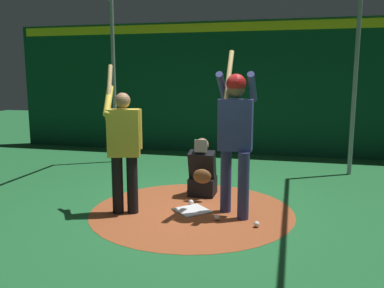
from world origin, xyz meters
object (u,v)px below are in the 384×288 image
object	(u,v)px
visitor	(124,145)
baseball_1	(191,202)
home_plate	(192,210)
batter	(235,130)
baseball_0	(217,217)
baseball_2	(257,224)
catcher	(202,174)

from	to	relation	value
visitor	baseball_1	bearing A→B (deg)	107.55
home_plate	batter	distance (m)	1.29
baseball_0	baseball_2	xyz separation A→B (m)	(0.12, 0.52, 0.00)
baseball_1	home_plate	bearing A→B (deg)	16.68
home_plate	baseball_1	xyz separation A→B (m)	(-0.26, -0.08, 0.03)
batter	baseball_0	world-z (taller)	batter
home_plate	baseball_0	xyz separation A→B (m)	(0.28, 0.40, 0.03)
catcher	batter	bearing A→B (deg)	38.23
baseball_1	baseball_2	xyz separation A→B (m)	(0.66, 1.01, 0.00)
catcher	visitor	size ratio (longest dim) A/B	0.45
batter	baseball_2	size ratio (longest dim) A/B	29.89
catcher	baseball_2	size ratio (longest dim) A/B	12.39
catcher	baseball_2	distance (m)	1.54
home_plate	visitor	distance (m)	1.32
visitor	baseball_1	world-z (taller)	visitor
batter	visitor	world-z (taller)	batter
catcher	baseball_1	xyz separation A→B (m)	(0.50, -0.05, -0.31)
visitor	baseball_2	xyz separation A→B (m)	(0.12, 1.81, -0.91)
visitor	baseball_1	distance (m)	1.33
home_plate	batter	world-z (taller)	batter
catcher	baseball_2	world-z (taller)	catcher
catcher	baseball_1	bearing A→B (deg)	-6.21
home_plate	batter	xyz separation A→B (m)	(0.01, 0.59, 1.15)
batter	baseball_2	world-z (taller)	batter
baseball_0	baseball_1	world-z (taller)	same
batter	baseball_1	size ratio (longest dim) A/B	29.89
catcher	baseball_0	size ratio (longest dim) A/B	12.39
catcher	baseball_1	size ratio (longest dim) A/B	12.39
visitor	baseball_1	size ratio (longest dim) A/B	27.28
batter	baseball_1	xyz separation A→B (m)	(-0.27, -0.66, -1.12)
home_plate	baseball_1	distance (m)	0.27
home_plate	visitor	xyz separation A→B (m)	(0.28, -0.88, 0.94)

